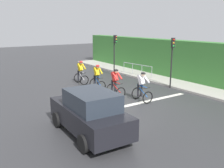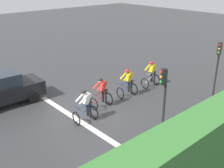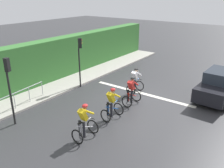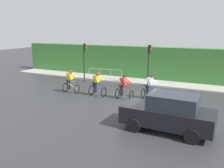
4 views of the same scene
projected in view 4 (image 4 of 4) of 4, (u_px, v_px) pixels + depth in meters
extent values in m
plane|color=#333335|center=(139.00, 100.00, 15.75)|extent=(80.00, 80.00, 0.00)
cube|color=#ADA89E|center=(138.00, 80.00, 21.36)|extent=(2.80, 25.82, 0.12)
cube|color=tan|center=(141.00, 76.00, 22.10)|extent=(0.44, 25.82, 0.61)
cube|color=#387533|center=(143.00, 63.00, 22.09)|extent=(1.10, 25.82, 3.00)
cube|color=silver|center=(151.00, 101.00, 15.41)|extent=(7.00, 0.30, 0.01)
torus|color=black|center=(77.00, 89.00, 17.21)|extent=(0.68, 0.07, 0.68)
torus|color=black|center=(65.00, 87.00, 17.64)|extent=(0.68, 0.07, 0.68)
cylinder|color=silver|center=(71.00, 85.00, 17.37)|extent=(0.05, 0.99, 0.51)
cylinder|color=silver|center=(67.00, 84.00, 17.49)|extent=(0.04, 0.04, 0.55)
cylinder|color=silver|center=(71.00, 81.00, 17.28)|extent=(0.05, 0.71, 0.04)
cube|color=black|center=(67.00, 80.00, 17.43)|extent=(0.10, 0.22, 0.04)
cylinder|color=black|center=(75.00, 82.00, 17.14)|extent=(0.42, 0.04, 0.03)
cube|color=yellow|center=(69.00, 76.00, 17.27)|extent=(0.30, 0.41, 0.57)
sphere|color=#9E7051|center=(71.00, 72.00, 17.14)|extent=(0.20, 0.20, 0.20)
ellipsoid|color=red|center=(71.00, 71.00, 17.12)|extent=(0.24, 0.28, 0.14)
cylinder|color=black|center=(70.00, 84.00, 17.56)|extent=(0.12, 0.12, 0.74)
cylinder|color=black|center=(68.00, 85.00, 17.35)|extent=(0.12, 0.12, 0.74)
cylinder|color=yellow|center=(74.00, 76.00, 17.28)|extent=(0.09, 0.48, 0.37)
cylinder|color=yellow|center=(71.00, 76.00, 17.00)|extent=(0.09, 0.48, 0.37)
torus|color=black|center=(104.00, 92.00, 16.35)|extent=(0.68, 0.12, 0.68)
torus|color=black|center=(91.00, 90.00, 16.85)|extent=(0.68, 0.12, 0.68)
cylinder|color=#1E59B2|center=(97.00, 88.00, 16.55)|extent=(0.13, 0.99, 0.51)
cylinder|color=#1E59B2|center=(94.00, 87.00, 16.69)|extent=(0.04, 0.04, 0.55)
cylinder|color=#1E59B2|center=(98.00, 84.00, 16.46)|extent=(0.11, 0.72, 0.04)
cube|color=black|center=(94.00, 83.00, 16.62)|extent=(0.12, 0.23, 0.04)
cylinder|color=black|center=(102.00, 85.00, 16.29)|extent=(0.42, 0.07, 0.03)
cube|color=yellow|center=(96.00, 79.00, 16.46)|extent=(0.33, 0.43, 0.57)
sphere|color=#9E7051|center=(98.00, 75.00, 16.31)|extent=(0.20, 0.20, 0.20)
ellipsoid|color=red|center=(98.00, 74.00, 16.29)|extent=(0.26, 0.30, 0.14)
cylinder|color=black|center=(96.00, 87.00, 16.75)|extent=(0.12, 0.12, 0.74)
cylinder|color=black|center=(94.00, 88.00, 16.55)|extent=(0.12, 0.12, 0.74)
cylinder|color=yellow|center=(101.00, 78.00, 16.44)|extent=(0.13, 0.48, 0.37)
cylinder|color=yellow|center=(98.00, 79.00, 16.17)|extent=(0.13, 0.48, 0.37)
torus|color=black|center=(131.00, 95.00, 15.60)|extent=(0.68, 0.07, 0.68)
torus|color=black|center=(117.00, 93.00, 16.04)|extent=(0.68, 0.07, 0.68)
cylinder|color=red|center=(124.00, 91.00, 15.77)|extent=(0.06, 0.99, 0.51)
cylinder|color=red|center=(120.00, 90.00, 15.89)|extent=(0.04, 0.04, 0.55)
cylinder|color=red|center=(125.00, 87.00, 15.68)|extent=(0.05, 0.71, 0.04)
cube|color=black|center=(120.00, 85.00, 15.82)|extent=(0.10, 0.22, 0.04)
cylinder|color=black|center=(130.00, 88.00, 15.53)|extent=(0.42, 0.04, 0.03)
cube|color=red|center=(123.00, 81.00, 15.67)|extent=(0.31, 0.41, 0.57)
sphere|color=tan|center=(125.00, 77.00, 15.53)|extent=(0.20, 0.20, 0.20)
ellipsoid|color=black|center=(125.00, 76.00, 15.52)|extent=(0.24, 0.28, 0.14)
cylinder|color=black|center=(122.00, 90.00, 15.96)|extent=(0.12, 0.12, 0.74)
cylinder|color=black|center=(121.00, 91.00, 15.75)|extent=(0.12, 0.12, 0.74)
cylinder|color=red|center=(128.00, 80.00, 15.67)|extent=(0.10, 0.48, 0.37)
cylinder|color=red|center=(126.00, 81.00, 15.39)|extent=(0.10, 0.48, 0.37)
torus|color=black|center=(158.00, 95.00, 15.53)|extent=(0.68, 0.10, 0.68)
torus|color=black|center=(143.00, 93.00, 16.01)|extent=(0.68, 0.10, 0.68)
cylinder|color=#1E59B2|center=(150.00, 91.00, 15.72)|extent=(0.11, 0.99, 0.51)
cylinder|color=#1E59B2|center=(146.00, 90.00, 15.86)|extent=(0.04, 0.04, 0.55)
cylinder|color=#1E59B2|center=(151.00, 87.00, 15.63)|extent=(0.09, 0.72, 0.04)
cube|color=black|center=(146.00, 86.00, 15.79)|extent=(0.11, 0.23, 0.04)
cylinder|color=black|center=(156.00, 88.00, 15.47)|extent=(0.42, 0.06, 0.03)
cube|color=white|center=(149.00, 81.00, 15.62)|extent=(0.32, 0.43, 0.57)
sphere|color=beige|center=(152.00, 77.00, 15.48)|extent=(0.20, 0.20, 0.20)
ellipsoid|color=black|center=(152.00, 76.00, 15.47)|extent=(0.26, 0.29, 0.14)
cylinder|color=black|center=(148.00, 90.00, 15.92)|extent=(0.12, 0.12, 0.74)
cylinder|color=black|center=(147.00, 91.00, 15.71)|extent=(0.12, 0.12, 0.74)
cylinder|color=white|center=(154.00, 81.00, 15.61)|extent=(0.12, 0.48, 0.37)
cylinder|color=white|center=(153.00, 82.00, 15.34)|extent=(0.12, 0.48, 0.37)
cube|color=black|center=(167.00, 116.00, 10.85)|extent=(1.85, 4.16, 0.80)
cube|color=#262D38|center=(173.00, 102.00, 10.57)|extent=(1.57, 2.19, 0.66)
cylinder|color=black|center=(134.00, 125.00, 10.79)|extent=(0.24, 0.65, 0.64)
cylinder|color=black|center=(146.00, 114.00, 12.23)|extent=(0.24, 0.65, 0.64)
cylinder|color=black|center=(192.00, 137.00, 9.65)|extent=(0.24, 0.65, 0.64)
cylinder|color=black|center=(198.00, 123.00, 11.08)|extent=(0.24, 0.65, 0.64)
cube|color=#EAEACC|center=(122.00, 111.00, 11.29)|extent=(0.28, 0.09, 0.16)
cube|color=#EAEACC|center=(131.00, 105.00, 12.17)|extent=(0.28, 0.09, 0.16)
cylinder|color=black|center=(148.00, 70.00, 19.26)|extent=(0.10, 0.10, 2.70)
cube|color=black|center=(150.00, 49.00, 18.80)|extent=(0.27, 0.27, 0.64)
sphere|color=red|center=(151.00, 47.00, 18.67)|extent=(0.11, 0.11, 0.11)
sphere|color=orange|center=(151.00, 49.00, 18.71)|extent=(0.11, 0.11, 0.11)
sphere|color=green|center=(151.00, 52.00, 18.76)|extent=(0.11, 0.11, 0.11)
cylinder|color=black|center=(84.00, 67.00, 20.89)|extent=(0.10, 0.10, 2.70)
cube|color=black|center=(85.00, 47.00, 20.49)|extent=(0.25, 0.25, 0.64)
sphere|color=red|center=(86.00, 45.00, 20.43)|extent=(0.11, 0.11, 0.11)
sphere|color=orange|center=(86.00, 47.00, 20.48)|extent=(0.11, 0.11, 0.11)
sphere|color=green|center=(86.00, 50.00, 20.52)|extent=(0.11, 0.11, 0.11)
cylinder|color=#999EA3|center=(105.00, 69.00, 21.55)|extent=(0.43, 3.11, 0.05)
cylinder|color=#999EA3|center=(122.00, 76.00, 21.19)|extent=(0.04, 0.04, 1.00)
cylinder|color=#999EA3|center=(111.00, 75.00, 21.51)|extent=(0.04, 0.04, 1.00)
cylinder|color=#999EA3|center=(100.00, 74.00, 21.83)|extent=(0.04, 0.04, 1.00)
cylinder|color=#999EA3|center=(89.00, 74.00, 22.15)|extent=(0.04, 0.04, 1.00)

